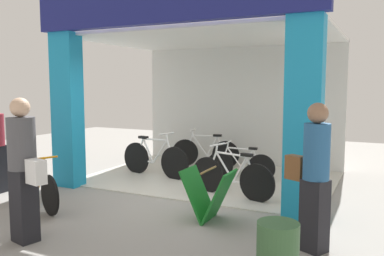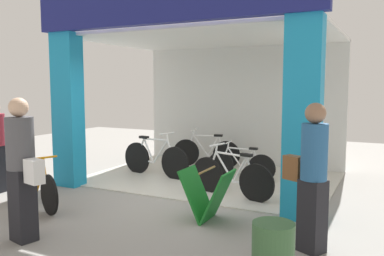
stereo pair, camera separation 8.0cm
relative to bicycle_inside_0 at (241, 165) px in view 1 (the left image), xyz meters
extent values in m
plane|color=gray|center=(-0.63, -1.89, -0.32)|extent=(17.94, 17.94, 0.00)
cube|color=beige|center=(-0.63, -0.10, -0.31)|extent=(4.97, 3.57, 0.02)
cube|color=silver|center=(-0.63, 1.69, 1.15)|extent=(4.97, 0.12, 2.94)
cube|color=#198CBF|center=(-2.86, -1.89, 1.15)|extent=(0.52, 0.36, 2.94)
cube|color=#198CBF|center=(1.60, -1.89, 1.15)|extent=(0.52, 0.36, 2.94)
cube|color=navy|center=(-0.63, -2.04, 2.98)|extent=(5.17, 0.20, 0.72)
cube|color=silver|center=(-0.63, -0.10, 2.59)|extent=(4.97, 3.57, 0.06)
cylinder|color=black|center=(0.43, 0.03, -0.03)|extent=(0.57, 0.08, 0.57)
cylinder|color=black|center=(-0.44, -0.03, -0.03)|extent=(0.57, 0.08, 0.57)
cylinder|color=white|center=(0.23, 0.02, -0.05)|extent=(0.38, 0.06, 0.07)
cylinder|color=white|center=(0.15, 0.01, 0.13)|extent=(0.25, 0.05, 0.42)
cylinder|color=white|center=(-0.12, -0.01, 0.14)|extent=(0.35, 0.05, 0.44)
cylinder|color=white|center=(-0.01, 0.00, 0.34)|extent=(0.54, 0.07, 0.04)
cylinder|color=white|center=(0.34, 0.02, 0.15)|extent=(0.19, 0.04, 0.38)
cylinder|color=white|center=(-0.35, -0.02, 0.16)|extent=(0.17, 0.04, 0.39)
cylinder|color=white|center=(-0.28, -0.02, 0.40)|extent=(0.05, 0.03, 0.12)
cylinder|color=white|center=(-0.27, -0.02, 0.46)|extent=(0.06, 0.40, 0.03)
cube|color=black|center=(0.26, 0.02, 0.36)|extent=(0.18, 0.10, 0.04)
cylinder|color=black|center=(-2.28, -0.42, 0.03)|extent=(0.69, 0.15, 0.69)
cylinder|color=black|center=(-1.23, -0.58, 0.03)|extent=(0.69, 0.15, 0.69)
cylinder|color=white|center=(-2.03, -0.46, 0.00)|extent=(0.47, 0.11, 0.09)
cylinder|color=white|center=(-1.94, -0.47, 0.23)|extent=(0.30, 0.08, 0.52)
cylinder|color=white|center=(-1.61, -0.52, 0.24)|extent=(0.43, 0.10, 0.54)
cylinder|color=white|center=(-1.74, -0.50, 0.49)|extent=(0.66, 0.14, 0.06)
cylinder|color=white|center=(-2.17, -0.43, 0.25)|extent=(0.23, 0.07, 0.46)
cylinder|color=white|center=(-1.33, -0.57, 0.26)|extent=(0.21, 0.07, 0.48)
cylinder|color=white|center=(-1.43, -0.55, 0.57)|extent=(0.06, 0.05, 0.14)
cylinder|color=white|center=(-1.44, -0.55, 0.63)|extent=(0.11, 0.48, 0.03)
cube|color=black|center=(-2.07, -0.45, 0.51)|extent=(0.22, 0.14, 0.05)
cylinder|color=black|center=(0.77, -1.39, 0.01)|extent=(0.65, 0.18, 0.66)
cylinder|color=black|center=(-0.22, -1.18, 0.01)|extent=(0.65, 0.18, 0.66)
cylinder|color=white|center=(0.54, -1.34, -0.01)|extent=(0.44, 0.13, 0.08)
cylinder|color=white|center=(0.45, -1.32, 0.20)|extent=(0.29, 0.09, 0.49)
cylinder|color=white|center=(0.14, -1.26, 0.21)|extent=(0.40, 0.12, 0.51)
cylinder|color=white|center=(0.27, -1.28, 0.45)|extent=(0.62, 0.17, 0.05)
cylinder|color=white|center=(0.66, -1.37, 0.22)|extent=(0.22, 0.08, 0.44)
cylinder|color=white|center=(-0.12, -1.20, 0.23)|extent=(0.20, 0.08, 0.45)
cylinder|color=white|center=(-0.03, -1.22, 0.52)|extent=(0.06, 0.05, 0.14)
cylinder|color=white|center=(-0.02, -1.22, 0.58)|extent=(0.13, 0.45, 0.03)
cube|color=black|center=(0.57, -1.35, 0.47)|extent=(0.21, 0.14, 0.05)
cylinder|color=black|center=(-0.72, 1.00, 0.01)|extent=(0.64, 0.15, 0.65)
cylinder|color=black|center=(-1.70, 0.83, 0.01)|extent=(0.64, 0.15, 0.65)
cylinder|color=white|center=(-0.95, 0.96, -0.02)|extent=(0.43, 0.11, 0.08)
cylinder|color=white|center=(-1.04, 0.94, 0.19)|extent=(0.28, 0.08, 0.48)
cylinder|color=white|center=(-1.34, 0.89, 0.20)|extent=(0.40, 0.10, 0.51)
cylinder|color=white|center=(-1.22, 0.91, 0.43)|extent=(0.62, 0.14, 0.05)
cylinder|color=white|center=(-0.83, 0.98, 0.22)|extent=(0.22, 0.07, 0.43)
cylinder|color=white|center=(-1.61, 0.85, 0.22)|extent=(0.20, 0.07, 0.45)
cylinder|color=white|center=(-1.52, 0.87, 0.51)|extent=(0.06, 0.04, 0.13)
cylinder|color=white|center=(-1.51, 0.87, 0.57)|extent=(0.11, 0.45, 0.03)
cube|color=black|center=(-0.92, 0.97, 0.46)|extent=(0.21, 0.13, 0.05)
cylinder|color=black|center=(-2.71, -3.03, -0.01)|extent=(0.58, 0.28, 0.62)
cylinder|color=black|center=(-1.83, -3.41, -0.01)|extent=(0.58, 0.28, 0.62)
cylinder|color=orange|center=(-2.50, -3.12, -0.03)|extent=(0.40, 0.19, 0.08)
cylinder|color=orange|center=(-2.42, -3.16, 0.17)|extent=(0.26, 0.14, 0.46)
cylinder|color=orange|center=(-2.15, -3.27, 0.18)|extent=(0.36, 0.18, 0.48)
cylinder|color=orange|center=(-2.26, -3.22, 0.40)|extent=(0.56, 0.26, 0.05)
cylinder|color=orange|center=(-2.61, -3.07, 0.19)|extent=(0.20, 0.11, 0.41)
cylinder|color=orange|center=(-1.92, -3.37, 0.20)|extent=(0.18, 0.10, 0.43)
cylinder|color=orange|center=(-2.00, -3.34, 0.47)|extent=(0.06, 0.05, 0.13)
cylinder|color=orange|center=(-2.00, -3.33, 0.53)|extent=(0.20, 0.41, 0.03)
cube|color=black|center=(-2.53, -3.11, 0.42)|extent=(0.21, 0.16, 0.05)
cube|color=#197226|center=(0.24, -2.57, 0.05)|extent=(0.37, 0.55, 0.75)
cube|color=#197226|center=(0.57, -2.56, 0.05)|extent=(0.37, 0.55, 0.75)
cylinder|color=olive|center=(0.40, -2.57, 0.43)|extent=(0.04, 0.54, 0.03)
cube|color=black|center=(1.96, -3.02, 0.12)|extent=(0.35, 0.34, 0.86)
cylinder|color=#26598C|center=(1.96, -3.02, 0.87)|extent=(0.40, 0.40, 0.65)
sphere|color=#8C664C|center=(1.96, -3.02, 1.32)|extent=(0.24, 0.24, 0.24)
cube|color=brown|center=(1.70, -2.89, 0.64)|extent=(0.27, 0.23, 0.29)
cube|color=black|center=(-1.35, -4.30, 0.14)|extent=(0.35, 0.30, 0.92)
cylinder|color=#4C4C51|center=(-1.35, -4.30, 0.93)|extent=(0.41, 0.41, 0.65)
sphere|color=#D8AD8C|center=(-1.35, -4.30, 1.37)|extent=(0.24, 0.24, 0.24)
cube|color=white|center=(-1.05, -4.37, 0.61)|extent=(0.27, 0.20, 0.29)
camera|label=1|loc=(2.68, -7.78, 1.64)|focal=37.70mm
camera|label=2|loc=(2.75, -7.74, 1.64)|focal=37.70mm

